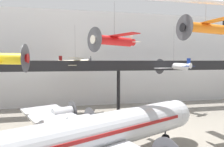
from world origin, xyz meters
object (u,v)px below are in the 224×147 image
at_px(airliner_silver_main, 82,137).
at_px(suspended_plane_white_twin, 173,66).
at_px(suspended_plane_cream_biplane, 75,62).
at_px(suspended_plane_red_highwing, 114,40).
at_px(suspended_plane_orange_highwing, 205,28).

bearing_deg(airliner_silver_main, suspended_plane_white_twin, 21.62).
distance_m(suspended_plane_white_twin, suspended_plane_cream_biplane, 20.49).
relative_size(airliner_silver_main, suspended_plane_white_twin, 3.37).
distance_m(airliner_silver_main, suspended_plane_red_highwing, 12.40).
distance_m(suspended_plane_white_twin, suspended_plane_orange_highwing, 15.91).
height_order(suspended_plane_cream_biplane, suspended_plane_orange_highwing, suspended_plane_orange_highwing).
height_order(airliner_silver_main, suspended_plane_red_highwing, suspended_plane_red_highwing).
relative_size(suspended_plane_white_twin, suspended_plane_red_highwing, 1.30).
relative_size(airliner_silver_main, suspended_plane_orange_highwing, 3.64).
bearing_deg(suspended_plane_cream_biplane, suspended_plane_orange_highwing, -31.99).
relative_size(suspended_plane_cream_biplane, suspended_plane_red_highwing, 1.18).
xyz_separation_m(suspended_plane_white_twin, suspended_plane_red_highwing, (-15.82, -13.96, 3.64)).
bearing_deg(suspended_plane_white_twin, suspended_plane_orange_highwing, 140.55).
xyz_separation_m(airliner_silver_main, suspended_plane_white_twin, (20.29, 20.61, 5.82)).
distance_m(suspended_plane_white_twin, suspended_plane_red_highwing, 21.41).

